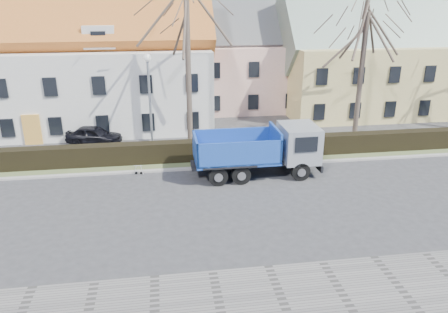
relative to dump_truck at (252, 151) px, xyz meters
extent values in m
plane|color=#353537|center=(-1.25, -3.21, -1.53)|extent=(120.00, 120.00, 0.00)
cube|color=slate|center=(-1.25, -11.71, -1.49)|extent=(80.00, 5.00, 0.08)
cube|color=#9C9893|center=(-1.25, 1.39, -1.47)|extent=(80.00, 0.30, 0.12)
cube|color=#516036|center=(-1.25, 2.99, -1.48)|extent=(80.00, 3.00, 0.10)
cube|color=black|center=(-1.25, 2.79, -0.88)|extent=(60.00, 0.90, 1.30)
imported|color=black|center=(-9.98, 7.23, -0.86)|extent=(4.18, 2.54, 1.33)
camera|label=1|loc=(-5.10, -23.41, 8.70)|focal=35.00mm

